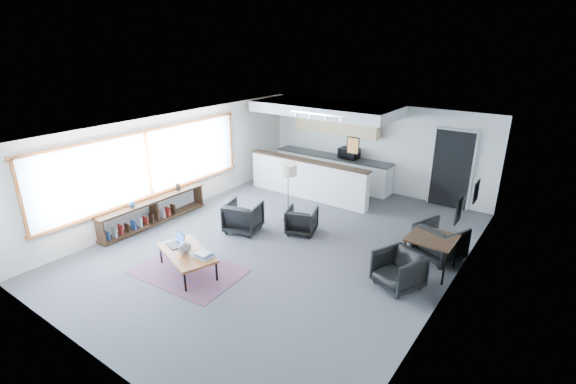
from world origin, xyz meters
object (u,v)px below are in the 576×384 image
Objects in this scene: microwave at (349,152)px; armchair_left at (243,215)px; floor_lamp at (288,172)px; coffee_table at (187,253)px; dining_chair_far at (440,243)px; dining_table at (432,240)px; dining_chair_near at (398,271)px; armchair_right at (302,219)px; book_stack at (204,255)px; ceramic_pot at (185,248)px; laptop at (178,242)px.

armchair_left is at bearing -96.10° from microwave.
coffee_table is at bearing -93.19° from floor_lamp.
microwave reaches higher than dining_chair_far.
dining_table is at bearing 110.49° from dining_chair_far.
armchair_left is at bearing -157.78° from dining_chair_near.
armchair_right is at bearing 33.83° from dining_chair_far.
microwave is (-0.21, 6.20, 0.63)m from book_stack.
microwave is at bearing 88.14° from ceramic_pot.
dining_chair_far is (0.01, 0.59, -0.31)m from dining_table.
microwave is (0.20, 6.30, 0.56)m from ceramic_pot.
book_stack is at bearing -86.48° from microwave.
laptop is at bearing -130.96° from dining_chair_near.
armchair_left is 1.10× the size of dining_chair_far.
laptop is (-0.37, 0.10, 0.11)m from coffee_table.
dining_chair_far is (3.02, 0.65, 0.02)m from armchair_right.
ceramic_pot reaches higher than coffee_table.
armchair_right is (1.21, 2.68, -0.18)m from laptop.
ceramic_pot is 3.30m from floor_lamp.
book_stack is 0.46× the size of dining_chair_far.
floor_lamp is at bearing 175.09° from dining_table.
laptop is at bearing 158.60° from ceramic_pot.
dining_chair_far is 1.25× the size of microwave.
microwave reaches higher than book_stack.
microwave is (0.22, 6.25, 0.71)m from coffee_table.
dining_table is (4.22, 2.75, 0.15)m from laptop.
microwave reaches higher than ceramic_pot.
dining_chair_near is (3.57, 1.92, -0.09)m from coffee_table.
ceramic_pot is (0.39, -0.15, 0.05)m from laptop.
dining_table is at bearing 174.54° from armchair_left.
dining_table reaches higher than dining_chair_far.
dining_table is at bearing 37.09° from ceramic_pot.
dining_table is (3.86, 2.85, 0.26)m from coffee_table.
floor_lamp is 2.05× the size of dining_chair_far.
floor_lamp reaches higher than book_stack.
armchair_left is 3.92m from dining_chair_near.
armchair_left is (-0.34, 2.06, -0.01)m from coffee_table.
armchair_right reaches higher than dining_chair_near.
armchair_left is at bearing 108.22° from laptop.
dining_table is at bearing -41.47° from microwave.
dining_chair_near is (3.55, 1.97, -0.24)m from ceramic_pot.
dining_chair_near reaches higher than coffee_table.
laptop is at bearing -176.37° from coffee_table.
coffee_table is 1.75× the size of dining_table.
microwave is (-3.63, 3.40, 0.46)m from dining_table.
ceramic_pot is 0.73× the size of book_stack.
armchair_right is 0.94× the size of dining_chair_far.
floor_lamp reaches higher than dining_table.
armchair_right is 1.18× the size of microwave.
dining_chair_near is at bearing 143.42° from armchair_right.
dining_chair_near is (3.40, -1.24, -0.97)m from floor_lamp.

